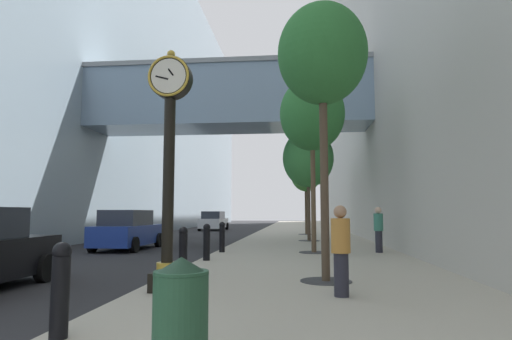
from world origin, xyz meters
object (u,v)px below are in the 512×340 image
street_clock (169,155)px  pedestrian_by_clock (341,248)px  street_tree_near (322,56)px  street_tree_mid_far (308,159)px  bollard_third (183,249)px  car_white_far (214,221)px  bollard_fifth (222,236)px  car_blue_mid (128,230)px  street_tree_mid_near (312,115)px  bollard_fourth (207,241)px  bollard_nearest (60,288)px  pedestrian_walking (379,228)px  trash_bin (181,312)px  street_tree_far (306,175)px

street_clock → pedestrian_by_clock: bearing=-3.8°
street_tree_near → street_tree_mid_far: (-0.00, 13.09, -0.66)m
bollard_third → car_white_far: (-4.80, 27.96, 0.10)m
bollard_fifth → car_blue_mid: bearing=153.4°
street_tree_mid_near → car_blue_mid: (-7.99, 2.18, -4.47)m
bollard_fourth → street_tree_mid_far: (3.40, 9.39, 3.73)m
street_tree_mid_near → car_blue_mid: size_ratio=1.52×
bollard_third → bollard_nearest: bearing=-90.0°
street_clock → bollard_fifth: 8.08m
street_tree_near → pedestrian_walking: (2.39, 6.84, -4.09)m
pedestrian_walking → car_blue_mid: (-10.38, 1.89, -0.20)m
car_blue_mid → car_white_far: car_blue_mid is taller
street_clock → bollard_fourth: 5.49m
bollard_nearest → street_tree_near: size_ratio=0.18×
bollard_fourth → pedestrian_by_clock: 6.41m
pedestrian_by_clock → trash_bin: bearing=-116.5°
pedestrian_by_clock → car_blue_mid: (-8.16, 10.34, -0.15)m
bollard_fourth → pedestrian_by_clock: pedestrian_by_clock is taller
street_clock → pedestrian_by_clock: 3.67m
street_clock → street_tree_mid_far: street_tree_mid_far is taller
street_clock → trash_bin: (1.37, -3.94, -2.03)m
bollard_fourth → street_tree_mid_far: size_ratio=0.19×
bollard_third → street_tree_mid_near: size_ratio=0.17×
pedestrian_by_clock → pedestrian_walking: bearing=75.3°
street_tree_mid_far → street_tree_near: bearing=-90.0°
bollard_fifth → street_tree_near: bearing=-62.1°
pedestrian_walking → street_clock: bearing=-123.5°
street_clock → street_tree_near: bearing=24.6°
street_tree_near → bollard_fifth: bearing=117.9°
trash_bin → pedestrian_by_clock: size_ratio=0.66×
bollard_nearest → street_tree_near: (3.40, 4.46, 4.39)m
bollard_nearest → street_tree_far: (3.40, 24.10, 3.44)m
bollard_third → street_tree_mid_near: (3.40, 5.56, 4.57)m
street_clock → street_tree_mid_near: (3.06, 7.95, 2.58)m
street_tree_mid_far → pedestrian_by_clock: bearing=-89.3°
bollard_third → pedestrian_walking: pedestrian_walking is taller
street_tree_far → car_blue_mid: (-7.99, -10.92, -3.34)m
street_clock → car_white_far: size_ratio=1.02×
pedestrian_walking → pedestrian_by_clock: pedestrian_walking is taller
bollard_fifth → pedestrian_by_clock: bearing=-66.1°
bollard_fifth → bollard_fourth: bearing=-90.0°
pedestrian_walking → pedestrian_by_clock: size_ratio=1.05×
street_clock → bollard_fifth: (-0.33, 7.83, -1.99)m
bollard_fifth → car_white_far: 23.03m
trash_bin → bollard_nearest: bearing=152.5°
street_clock → car_blue_mid: bearing=115.9°
bollard_nearest → street_tree_mid_far: 18.26m
street_tree_mid_far → car_blue_mid: bearing=-151.3°
street_tree_near → street_tree_mid_near: (-0.00, 6.55, 0.18)m
bollard_nearest → street_tree_far: bearing=82.0°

